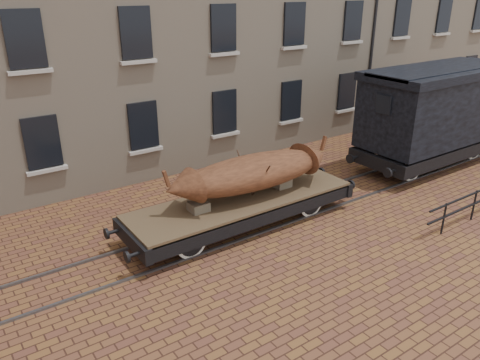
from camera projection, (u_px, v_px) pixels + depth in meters
ground at (282, 212)px, 15.28m from camera, size 90.00×90.00×0.00m
rail_track at (282, 212)px, 15.27m from camera, size 30.00×1.52×0.06m
flatcar_wagon at (242, 204)px, 14.14m from camera, size 8.04×2.18×1.21m
iron_boat at (253, 172)px, 13.98m from camera, size 5.78×1.73×1.42m
goods_van at (438, 105)px, 18.45m from camera, size 7.70×2.81×3.98m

